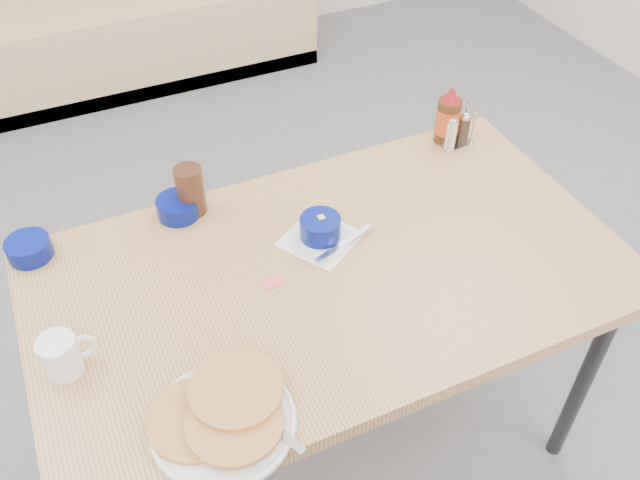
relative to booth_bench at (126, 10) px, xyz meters
name	(u,v)px	position (x,y,z in m)	size (l,w,h in m)	color
booth_bench	(126,10)	(0.00, 0.00, 0.00)	(1.90, 0.56, 1.22)	tan
dining_table	(331,287)	(0.00, -2.53, 0.35)	(1.40, 0.80, 0.76)	tan
pancake_plate	(223,416)	(-0.36, -2.82, 0.43)	(0.28, 0.28, 0.05)	white
coffee_mug	(62,354)	(-0.62, -2.57, 0.46)	(0.12, 0.08, 0.09)	white
grits_setting	(321,231)	(0.02, -2.43, 0.44)	(0.24, 0.23, 0.07)	white
creamer_bowl	(29,249)	(-0.64, -2.19, 0.43)	(0.11, 0.11, 0.05)	navy
butter_bowl	(178,207)	(-0.27, -2.19, 0.43)	(0.11, 0.11, 0.05)	navy
amber_tumbler	(190,190)	(-0.23, -2.19, 0.48)	(0.07, 0.07, 0.13)	#3E2113
condiment_caddy	(457,132)	(0.55, -2.22, 0.45)	(0.10, 0.06, 0.12)	silver
syrup_bottle	(448,118)	(0.53, -2.19, 0.49)	(0.07, 0.07, 0.18)	#47230F
sugar_wrapper	(273,283)	(-0.14, -2.52, 0.41)	(0.04, 0.03, 0.00)	#FF5459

